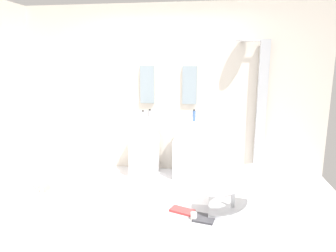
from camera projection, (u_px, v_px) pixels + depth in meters
name	position (u px, v px, depth m)	size (l,w,h in m)	color
ground_plane	(148.00, 218.00, 3.48)	(4.80, 3.60, 0.04)	silver
rear_partition	(169.00, 90.00, 4.79)	(4.80, 0.10, 2.60)	beige
pedestal_sink_left	(144.00, 147.00, 4.69)	(0.41, 0.41, 0.99)	white
pedestal_sink_right	(187.00, 148.00, 4.59)	(0.41, 0.41, 0.99)	white
vanity_mirror_left	(147.00, 85.00, 4.76)	(0.22, 0.03, 0.58)	#8C9EA8
vanity_mirror_right	(190.00, 85.00, 4.66)	(0.22, 0.03, 0.58)	#8C9EA8
shower_column	(260.00, 106.00, 4.52)	(0.49, 0.24, 2.05)	#B7BABF
lounge_chair	(233.00, 184.00, 3.52)	(1.07, 1.07, 0.65)	#B7BABF
towel_rack	(49.00, 149.00, 3.91)	(0.37, 0.22, 0.95)	#B7BABF
area_rug	(194.00, 221.00, 3.37)	(0.91, 0.79, 0.01)	#B2B2B7
magazine_red	(182.00, 211.00, 3.56)	(0.28, 0.14, 0.03)	#B73838
magazine_charcoal	(204.00, 218.00, 3.39)	(0.23, 0.20, 0.02)	#38383D
coffee_mug	(194.00, 216.00, 3.38)	(0.07, 0.07, 0.08)	white
soap_bottle_grey	(150.00, 114.00, 4.69)	(0.06, 0.06, 0.13)	#99999E
soap_bottle_blue	(194.00, 116.00, 4.37)	(0.04, 0.04, 0.17)	#4C72B7
soap_bottle_white	(143.00, 116.00, 4.44)	(0.05, 0.05, 0.15)	white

